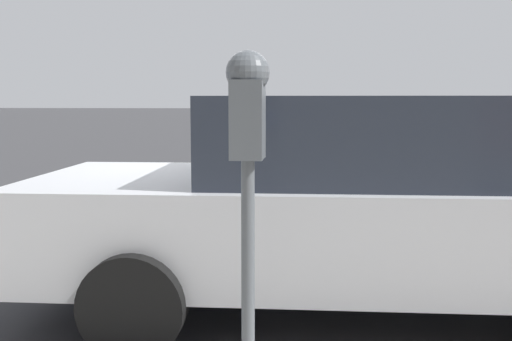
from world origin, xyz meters
TOP-DOWN VIEW (x-y plane):
  - ground_plane at (0.00, 0.00)m, footprint 220.00×220.00m
  - parking_meter at (-2.65, -0.45)m, footprint 0.21×0.19m
  - car_silver at (-0.95, -1.22)m, footprint 2.12×4.88m

SIDE VIEW (x-z plane):
  - ground_plane at x=0.00m, z-range 0.00..0.00m
  - car_silver at x=-0.95m, z-range 0.04..1.59m
  - parking_meter at x=-2.65m, z-range 0.55..2.17m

